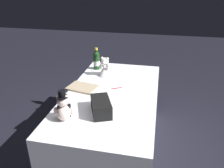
{
  "coord_description": "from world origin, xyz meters",
  "views": [
    {
      "loc": [
        -2.03,
        -0.43,
        1.8
      ],
      "look_at": [
        0.0,
        0.0,
        0.82
      ],
      "focal_mm": 36.08,
      "sensor_mm": 36.0,
      "label": 1
    }
  ],
  "objects_px": {
    "teddy_bear_bride": "(105,68)",
    "guestbook": "(83,88)",
    "teddy_bear_groom": "(64,109)",
    "champagne_bottle": "(97,60)",
    "gift_case_black": "(101,106)",
    "signing_pen": "(116,88)"
  },
  "relations": [
    {
      "from": "teddy_bear_bride",
      "to": "guestbook",
      "type": "relative_size",
      "value": 0.78
    },
    {
      "from": "teddy_bear_groom",
      "to": "guestbook",
      "type": "bearing_deg",
      "value": 3.85
    },
    {
      "from": "champagne_bottle",
      "to": "gift_case_black",
      "type": "relative_size",
      "value": 0.87
    },
    {
      "from": "champagne_bottle",
      "to": "guestbook",
      "type": "xyz_separation_m",
      "value": [
        -0.59,
        -0.0,
        -0.11
      ]
    },
    {
      "from": "gift_case_black",
      "to": "signing_pen",
      "type": "bearing_deg",
      "value": -4.34
    },
    {
      "from": "gift_case_black",
      "to": "teddy_bear_bride",
      "type": "bearing_deg",
      "value": 10.99
    },
    {
      "from": "champagne_bottle",
      "to": "gift_case_black",
      "type": "bearing_deg",
      "value": -162.48
    },
    {
      "from": "teddy_bear_groom",
      "to": "teddy_bear_bride",
      "type": "relative_size",
      "value": 1.15
    },
    {
      "from": "gift_case_black",
      "to": "guestbook",
      "type": "relative_size",
      "value": 1.07
    },
    {
      "from": "gift_case_black",
      "to": "guestbook",
      "type": "distance_m",
      "value": 0.53
    },
    {
      "from": "teddy_bear_groom",
      "to": "champagne_bottle",
      "type": "height_order",
      "value": "champagne_bottle"
    },
    {
      "from": "teddy_bear_groom",
      "to": "teddy_bear_bride",
      "type": "bearing_deg",
      "value": -6.64
    },
    {
      "from": "champagne_bottle",
      "to": "signing_pen",
      "type": "distance_m",
      "value": 0.64
    },
    {
      "from": "signing_pen",
      "to": "gift_case_black",
      "type": "distance_m",
      "value": 0.5
    },
    {
      "from": "teddy_bear_bride",
      "to": "champagne_bottle",
      "type": "height_order",
      "value": "champagne_bottle"
    },
    {
      "from": "teddy_bear_groom",
      "to": "gift_case_black",
      "type": "distance_m",
      "value": 0.32
    },
    {
      "from": "teddy_bear_bride",
      "to": "signing_pen",
      "type": "distance_m",
      "value": 0.4
    },
    {
      "from": "teddy_bear_groom",
      "to": "champagne_bottle",
      "type": "distance_m",
      "value": 1.18
    },
    {
      "from": "teddy_bear_bride",
      "to": "guestbook",
      "type": "bearing_deg",
      "value": 159.29
    },
    {
      "from": "teddy_bear_bride",
      "to": "teddy_bear_groom",
      "type": "bearing_deg",
      "value": 173.36
    },
    {
      "from": "champagne_bottle",
      "to": "gift_case_black",
      "type": "distance_m",
      "value": 1.07
    },
    {
      "from": "teddy_bear_groom",
      "to": "signing_pen",
      "type": "relative_size",
      "value": 2.35
    }
  ]
}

